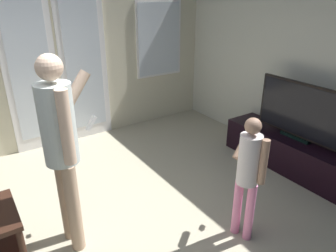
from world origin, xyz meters
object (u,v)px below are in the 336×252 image
(flat_screen_tv, at_px, (300,111))
(person_child, at_px, (249,169))
(tv_stand, at_px, (293,153))
(person_adult, at_px, (62,140))

(flat_screen_tv, distance_m, person_child, 1.46)
(tv_stand, height_order, flat_screen_tv, flat_screen_tv)
(tv_stand, distance_m, flat_screen_tv, 0.56)
(person_adult, relative_size, person_child, 1.44)
(flat_screen_tv, height_order, person_adult, person_adult)
(person_adult, height_order, person_child, person_adult)
(tv_stand, relative_size, flat_screen_tv, 1.64)
(tv_stand, xyz_separation_m, person_child, (-1.37, -0.49, 0.49))
(flat_screen_tv, relative_size, person_adult, 0.66)
(tv_stand, height_order, person_child, person_child)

